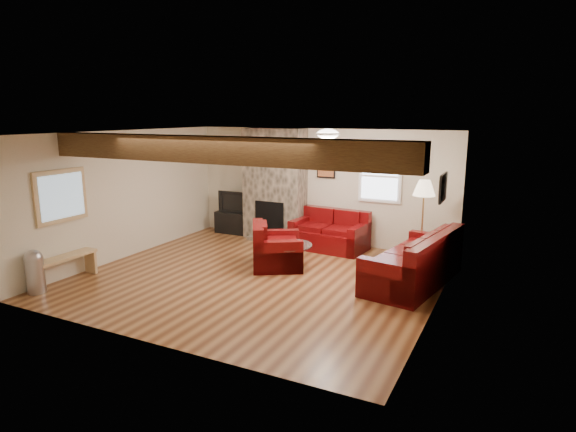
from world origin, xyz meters
The scene contains 18 objects.
room centered at (0.00, 0.00, 1.25)m, with size 8.00×8.00×8.00m.
oak_beam centered at (0.00, -1.25, 2.31)m, with size 6.00×0.36×0.38m, color #341E0F.
chimney_breast centered at (-1.00, 2.49, 1.22)m, with size 1.40×0.67×2.50m.
back_window centered at (1.35, 2.71, 1.55)m, with size 0.90×0.08×1.10m, color white, non-canonical shape.
hatch_window centered at (-2.96, -1.50, 1.45)m, with size 0.08×1.00×0.90m, color tan, non-canonical shape.
ceiling_dome centered at (0.90, 0.90, 2.44)m, with size 0.40×0.40×0.18m, color #F4E6CF, non-canonical shape.
artwork_back centered at (0.15, 2.71, 1.70)m, with size 0.42×0.06×0.52m, color black, non-canonical shape.
artwork_right centered at (2.96, 0.30, 1.75)m, with size 0.06×0.55×0.42m, color black, non-canonical shape.
sofa_three centered at (2.48, 0.90, 0.44)m, with size 2.29×0.96×0.88m, color #430409, non-canonical shape.
loveseat centered at (0.44, 2.23, 0.41)m, with size 1.54×0.88×0.82m, color #430409, non-canonical shape.
armchair_red centered at (0.00, 0.69, 0.41)m, with size 1.02×0.89×0.82m, color #430409, non-canonical shape.
coffee_table centered at (0.21, 0.73, 0.22)m, with size 0.90×0.90×0.47m.
tv_cabinet centered at (-2.04, 2.53, 0.26)m, with size 1.03×0.41×0.51m, color black.
television centered at (-2.04, 2.53, 0.77)m, with size 0.88×0.11×0.50m, color black.
floor_lamp centered at (2.38, 2.05, 1.38)m, with size 0.41×0.41×1.61m.
pine_bench centered at (-2.83, -1.68, 0.22)m, with size 0.28×1.20×0.45m, color tan, non-canonical shape.
pedal_bin centered at (-2.82, -2.23, 0.36)m, with size 0.28×0.28×0.71m, color #ABAAB0, non-canonical shape.
coal_bucket centered at (-0.40, 1.74, 0.15)m, with size 0.32×0.32×0.30m, color slate, non-canonical shape.
Camera 1 is at (4.03, -6.97, 2.82)m, focal length 30.00 mm.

